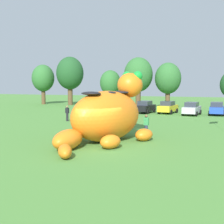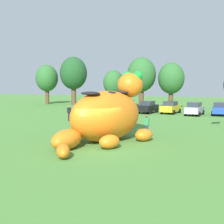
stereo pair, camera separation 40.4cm
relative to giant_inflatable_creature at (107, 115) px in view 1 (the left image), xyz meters
The scene contains 17 objects.
ground_plane 2.67m from the giant_inflatable_creature, 83.70° to the right, with size 160.00×160.00×0.00m, color #4C8438.
giant_inflatable_creature is the anchor object (origin of this frame).
car_orange 23.55m from the giant_inflatable_creature, 114.14° to the left, with size 2.20×4.23×1.72m.
car_green 22.66m from the giant_inflatable_creature, 105.87° to the left, with size 2.33×4.28×1.72m.
car_black 21.20m from the giant_inflatable_creature, 97.46° to the left, with size 2.30×4.27×1.72m.
car_yellow 21.63m from the giant_inflatable_creature, 89.12° to the left, with size 2.37×4.30×1.72m.
car_silver 20.76m from the giant_inflatable_creature, 79.79° to the left, with size 2.25×4.25×1.72m.
car_blue 22.76m from the giant_inflatable_creature, 72.81° to the left, with size 1.97×4.12×1.72m.
tree_far_left 41.45m from the giant_inflatable_creature, 130.37° to the left, with size 4.49×4.49×7.97m.
tree_left 37.95m from the giant_inflatable_creature, 123.18° to the left, with size 5.27×5.27×9.35m.
tree_mid_left 31.72m from the giant_inflatable_creature, 111.11° to the left, with size 3.67×3.67×6.51m.
tree_centre_left 29.67m from the giant_inflatable_creature, 101.89° to the left, with size 4.81×4.81×8.53m.
tree_centre 29.74m from the giant_inflatable_creature, 92.36° to the left, with size 4.27×4.27×7.58m.
spectator_near_inflatable 14.59m from the giant_inflatable_creature, 120.95° to the left, with size 0.38×0.26×1.71m.
spectator_mid_field 3.68m from the giant_inflatable_creature, 52.80° to the left, with size 0.38×0.26×1.71m.
spectator_by_cars 14.95m from the giant_inflatable_creature, 120.84° to the left, with size 0.38×0.26×1.71m.
spectator_wandering 12.37m from the giant_inflatable_creature, 133.00° to the left, with size 0.38×0.26×1.71m.
Camera 1 is at (7.69, -17.42, 4.05)m, focal length 47.43 mm.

